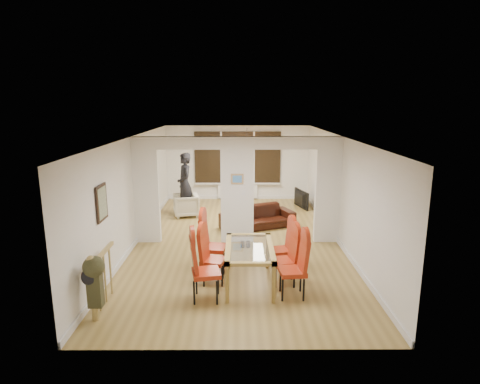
{
  "coord_description": "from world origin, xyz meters",
  "views": [
    {
      "loc": [
        0.03,
        -9.5,
        3.4
      ],
      "look_at": [
        0.07,
        0.6,
        1.12
      ],
      "focal_mm": 30.0,
      "sensor_mm": 36.0,
      "label": 1
    }
  ],
  "objects_px": {
    "dining_chair_lb": "(213,257)",
    "bottle": "(240,202)",
    "television": "(298,199)",
    "person": "(185,184)",
    "dining_chair_ra": "(292,267)",
    "armchair": "(186,205)",
    "sofa": "(258,217)",
    "dining_chair_la": "(206,268)",
    "dining_table": "(249,265)",
    "coffee_table": "(241,209)",
    "dining_chair_rc": "(282,247)",
    "bowl": "(238,205)",
    "dining_chair_rb": "(284,257)",
    "dining_chair_lc": "(214,244)"
  },
  "relations": [
    {
      "from": "dining_chair_lc",
      "to": "bottle",
      "type": "height_order",
      "value": "dining_chair_lc"
    },
    {
      "from": "dining_chair_lb",
      "to": "person",
      "type": "distance_m",
      "value": 4.95
    },
    {
      "from": "dining_chair_la",
      "to": "person",
      "type": "xyz_separation_m",
      "value": [
        -1.07,
        5.46,
        0.37
      ]
    },
    {
      "from": "bottle",
      "to": "bowl",
      "type": "distance_m",
      "value": 0.13
    },
    {
      "from": "dining_chair_la",
      "to": "bottle",
      "type": "relative_size",
      "value": 4.37
    },
    {
      "from": "dining_chair_la",
      "to": "dining_chair_lb",
      "type": "distance_m",
      "value": 0.67
    },
    {
      "from": "television",
      "to": "person",
      "type": "bearing_deg",
      "value": 86.83
    },
    {
      "from": "sofa",
      "to": "armchair",
      "type": "height_order",
      "value": "armchair"
    },
    {
      "from": "dining_table",
      "to": "person",
      "type": "height_order",
      "value": "person"
    },
    {
      "from": "dining_chair_lb",
      "to": "armchair",
      "type": "bearing_deg",
      "value": 118.38
    },
    {
      "from": "dining_chair_lc",
      "to": "armchair",
      "type": "relative_size",
      "value": 1.58
    },
    {
      "from": "dining_chair_ra",
      "to": "coffee_table",
      "type": "bearing_deg",
      "value": 93.14
    },
    {
      "from": "dining_chair_lb",
      "to": "dining_table",
      "type": "bearing_deg",
      "value": 10.0
    },
    {
      "from": "dining_table",
      "to": "dining_chair_la",
      "type": "bearing_deg",
      "value": -141.75
    },
    {
      "from": "dining_chair_ra",
      "to": "bowl",
      "type": "relative_size",
      "value": 4.97
    },
    {
      "from": "person",
      "to": "bowl",
      "type": "bearing_deg",
      "value": 76.56
    },
    {
      "from": "sofa",
      "to": "bowl",
      "type": "distance_m",
      "value": 1.6
    },
    {
      "from": "sofa",
      "to": "television",
      "type": "bearing_deg",
      "value": 32.62
    },
    {
      "from": "armchair",
      "to": "television",
      "type": "distance_m",
      "value": 3.69
    },
    {
      "from": "dining_chair_ra",
      "to": "television",
      "type": "distance_m",
      "value": 6.23
    },
    {
      "from": "dining_chair_rc",
      "to": "sofa",
      "type": "distance_m",
      "value": 2.95
    },
    {
      "from": "armchair",
      "to": "coffee_table",
      "type": "relative_size",
      "value": 0.83
    },
    {
      "from": "television",
      "to": "bowl",
      "type": "xyz_separation_m",
      "value": [
        -1.98,
        -0.6,
        -0.06
      ]
    },
    {
      "from": "armchair",
      "to": "television",
      "type": "height_order",
      "value": "armchair"
    },
    {
      "from": "dining_chair_rc",
      "to": "television",
      "type": "height_order",
      "value": "dining_chair_rc"
    },
    {
      "from": "coffee_table",
      "to": "bottle",
      "type": "height_order",
      "value": "bottle"
    },
    {
      "from": "dining_chair_rc",
      "to": "bottle",
      "type": "distance_m",
      "value": 4.53
    },
    {
      "from": "dining_table",
      "to": "armchair",
      "type": "bearing_deg",
      "value": 111.04
    },
    {
      "from": "sofa",
      "to": "television",
      "type": "xyz_separation_m",
      "value": [
        1.44,
        2.1,
        -0.0
      ]
    },
    {
      "from": "dining_chair_lb",
      "to": "person",
      "type": "relative_size",
      "value": 0.55
    },
    {
      "from": "dining_chair_lb",
      "to": "bottle",
      "type": "xyz_separation_m",
      "value": [
        0.54,
        5.02,
        -0.19
      ]
    },
    {
      "from": "sofa",
      "to": "bottle",
      "type": "relative_size",
      "value": 7.54
    },
    {
      "from": "dining_chair_rc",
      "to": "coffee_table",
      "type": "bearing_deg",
      "value": 87.61
    },
    {
      "from": "dining_chair_la",
      "to": "dining_chair_rc",
      "type": "bearing_deg",
      "value": 28.61
    },
    {
      "from": "dining_table",
      "to": "bowl",
      "type": "bearing_deg",
      "value": 92.56
    },
    {
      "from": "dining_table",
      "to": "coffee_table",
      "type": "relative_size",
      "value": 1.79
    },
    {
      "from": "dining_chair_rc",
      "to": "bottle",
      "type": "height_order",
      "value": "dining_chair_rc"
    },
    {
      "from": "dining_chair_ra",
      "to": "dining_chair_rc",
      "type": "distance_m",
      "value": 1.12
    },
    {
      "from": "dining_chair_rb",
      "to": "coffee_table",
      "type": "bearing_deg",
      "value": 86.75
    },
    {
      "from": "dining_chair_lb",
      "to": "dining_chair_rc",
      "type": "height_order",
      "value": "dining_chair_lb"
    },
    {
      "from": "dining_chair_ra",
      "to": "dining_chair_rc",
      "type": "xyz_separation_m",
      "value": [
        -0.06,
        1.12,
        -0.05
      ]
    },
    {
      "from": "dining_chair_rb",
      "to": "bottle",
      "type": "xyz_separation_m",
      "value": [
        -0.81,
        5.07,
        -0.2
      ]
    },
    {
      "from": "dining_table",
      "to": "bowl",
      "type": "height_order",
      "value": "dining_table"
    },
    {
      "from": "dining_chair_ra",
      "to": "armchair",
      "type": "xyz_separation_m",
      "value": [
        -2.55,
        5.18,
        -0.22
      ]
    },
    {
      "from": "armchair",
      "to": "bottle",
      "type": "relative_size",
      "value": 2.77
    },
    {
      "from": "dining_chair_la",
      "to": "sofa",
      "type": "distance_m",
      "value": 4.3
    },
    {
      "from": "dining_table",
      "to": "sofa",
      "type": "xyz_separation_m",
      "value": [
        0.32,
        3.54,
        -0.08
      ]
    },
    {
      "from": "armchair",
      "to": "bottle",
      "type": "distance_m",
      "value": 1.7
    },
    {
      "from": "bowl",
      "to": "dining_chair_rb",
      "type": "bearing_deg",
      "value": -80.06
    },
    {
      "from": "dining_table",
      "to": "coffee_table",
      "type": "xyz_separation_m",
      "value": [
        -0.13,
        5.1,
        -0.27
      ]
    }
  ]
}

